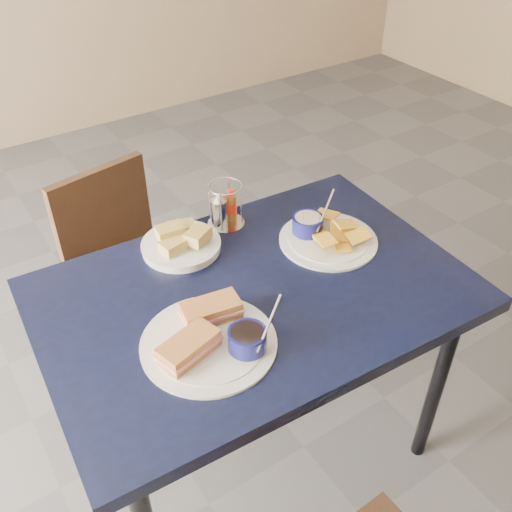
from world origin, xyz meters
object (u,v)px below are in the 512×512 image
chair_far (126,258)px  bread_basket (181,243)px  sandwich_plate (212,336)px  dining_table (255,310)px  plantain_plate (323,234)px  condiment_caddy (224,208)px

chair_far → bread_basket: (0.03, -0.43, 0.33)m
chair_far → sandwich_plate: size_ratio=2.40×
dining_table → plantain_plate: bearing=14.8°
plantain_plate → bread_basket: plantain_plate is taller
sandwich_plate → dining_table: bearing=28.8°
bread_basket → sandwich_plate: bearing=-106.7°
sandwich_plate → bread_basket: (0.11, 0.36, 0.00)m
sandwich_plate → bread_basket: bearing=73.3°
chair_far → sandwich_plate: (-0.08, -0.79, 0.33)m
sandwich_plate → bread_basket: size_ratio=1.48×
dining_table → bread_basket: (-0.08, 0.26, 0.10)m
plantain_plate → sandwich_plate: bearing=-159.3°
bread_basket → condiment_caddy: (0.16, 0.04, 0.03)m
plantain_plate → bread_basket: (-0.36, 0.18, 0.01)m
condiment_caddy → dining_table: bearing=-106.2°
chair_far → condiment_caddy: (0.19, -0.39, 0.36)m
dining_table → plantain_plate: 0.31m
condiment_caddy → chair_far: bearing=116.0°
chair_far → plantain_plate: bearing=-57.7°
dining_table → sandwich_plate: bearing=-151.2°
dining_table → plantain_plate: (0.28, 0.07, 0.09)m
chair_far → condiment_caddy: bearing=-64.0°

